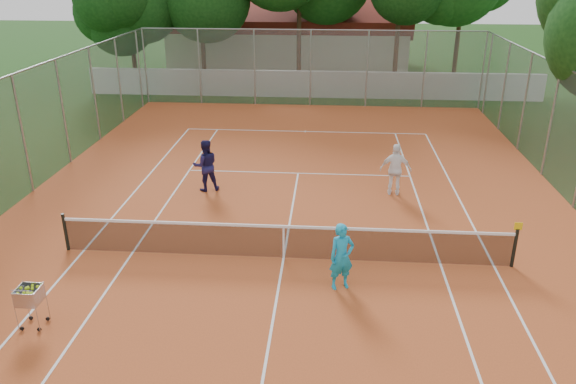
# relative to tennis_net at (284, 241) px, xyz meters

# --- Properties ---
(ground) EXTENTS (120.00, 120.00, 0.00)m
(ground) POSITION_rel_tennis_net_xyz_m (0.00, 0.00, -0.51)
(ground) COLOR #14370F
(ground) RESTS_ON ground
(court_pad) EXTENTS (18.00, 34.00, 0.02)m
(court_pad) POSITION_rel_tennis_net_xyz_m (0.00, 0.00, -0.50)
(court_pad) COLOR #B65023
(court_pad) RESTS_ON ground
(court_lines) EXTENTS (10.98, 23.78, 0.01)m
(court_lines) POSITION_rel_tennis_net_xyz_m (0.00, 0.00, -0.49)
(court_lines) COLOR white
(court_lines) RESTS_ON court_pad
(tennis_net) EXTENTS (11.88, 0.10, 0.98)m
(tennis_net) POSITION_rel_tennis_net_xyz_m (0.00, 0.00, 0.00)
(tennis_net) COLOR black
(tennis_net) RESTS_ON court_pad
(perimeter_fence) EXTENTS (18.00, 34.00, 4.00)m
(perimeter_fence) POSITION_rel_tennis_net_xyz_m (0.00, 0.00, 1.49)
(perimeter_fence) COLOR slate
(perimeter_fence) RESTS_ON ground
(boundary_wall) EXTENTS (26.00, 0.30, 1.50)m
(boundary_wall) POSITION_rel_tennis_net_xyz_m (0.00, 19.00, 0.24)
(boundary_wall) COLOR silver
(boundary_wall) RESTS_ON ground
(clubhouse) EXTENTS (16.40, 9.00, 4.40)m
(clubhouse) POSITION_rel_tennis_net_xyz_m (-2.00, 29.00, 1.69)
(clubhouse) COLOR beige
(clubhouse) RESTS_ON ground
(tropical_trees) EXTENTS (29.00, 19.00, 10.00)m
(tropical_trees) POSITION_rel_tennis_net_xyz_m (0.00, 22.00, 4.49)
(tropical_trees) COLOR black
(tropical_trees) RESTS_ON ground
(player_near) EXTENTS (0.71, 0.59, 1.68)m
(player_near) POSITION_rel_tennis_net_xyz_m (1.50, -1.34, 0.35)
(player_near) COLOR #179AC7
(player_near) RESTS_ON court_pad
(player_far_left) EXTENTS (1.05, 0.94, 1.79)m
(player_far_left) POSITION_rel_tennis_net_xyz_m (-3.05, 4.55, 0.41)
(player_far_left) COLOR #1B1746
(player_far_left) RESTS_ON court_pad
(player_far_right) EXTENTS (1.08, 0.54, 1.77)m
(player_far_right) POSITION_rel_tennis_net_xyz_m (3.36, 4.66, 0.40)
(player_far_right) COLOR white
(player_far_right) RESTS_ON court_pad
(ball_hopper) EXTENTS (0.56, 0.56, 1.05)m
(ball_hopper) POSITION_rel_tennis_net_xyz_m (-5.14, -3.41, 0.03)
(ball_hopper) COLOR #AAABB1
(ball_hopper) RESTS_ON court_pad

